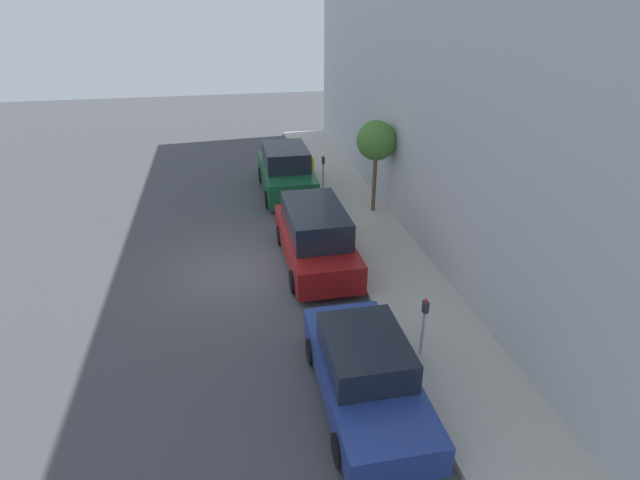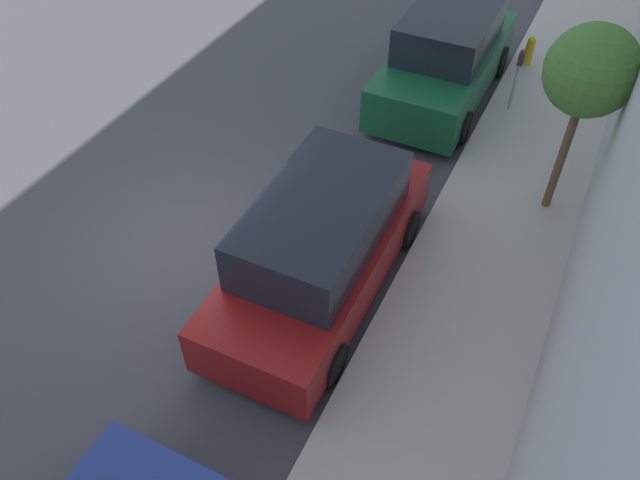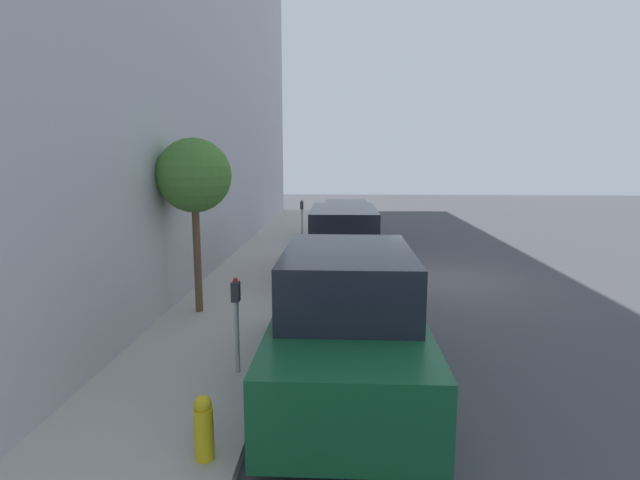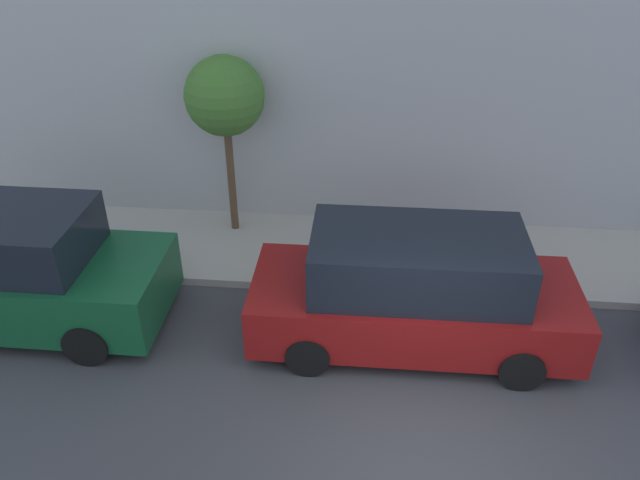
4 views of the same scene
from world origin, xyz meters
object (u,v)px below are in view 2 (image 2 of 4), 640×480
object	(u,v)px
parking_meter_far	(517,73)
street_tree	(591,72)
fire_hydrant	(529,50)
parked_minivan_second	(322,245)
parked_suv_third	(445,58)

from	to	relation	value
parking_meter_far	street_tree	size ratio (longest dim) A/B	0.40
street_tree	parking_meter_far	bearing A→B (deg)	116.03
parking_meter_far	street_tree	world-z (taller)	street_tree
parking_meter_far	fire_hydrant	bearing A→B (deg)	92.73
parked_minivan_second	parked_suv_third	xyz separation A→B (m)	(-0.06, 6.29, 0.01)
street_tree	fire_hydrant	bearing A→B (deg)	106.72
parked_minivan_second	parked_suv_third	bearing A→B (deg)	90.55
parking_meter_far	fire_hydrant	world-z (taller)	parking_meter_far
parked_suv_third	fire_hydrant	distance (m)	2.55
parking_meter_far	parked_minivan_second	bearing A→B (deg)	-103.67
parked_minivan_second	parked_suv_third	size ratio (longest dim) A/B	1.02
parked_suv_third	parking_meter_far	size ratio (longest dim) A/B	3.46
parking_meter_far	fire_hydrant	distance (m)	2.16
parked_minivan_second	parked_suv_third	distance (m)	6.29
parked_suv_third	fire_hydrant	bearing A→B (deg)	54.02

